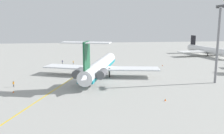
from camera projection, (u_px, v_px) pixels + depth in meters
ground at (74, 78)px, 78.47m from camera, size 286.38×286.38×0.00m
main_jetliner at (99, 66)px, 79.93m from camera, size 43.51×39.04×12.94m
airliner_far_left at (209, 50)px, 130.56m from camera, size 34.73×34.47×10.38m
ground_crew_near_nose at (62, 61)px, 106.46m from camera, size 0.27×0.38×1.69m
ground_crew_near_tail at (73, 62)px, 104.37m from camera, size 0.41×0.29×1.78m
ground_crew_portside at (13, 83)px, 67.73m from camera, size 0.27×0.40×1.69m
safety_cone_nose at (162, 65)px, 101.04m from camera, size 0.40×0.40×0.55m
safety_cone_wingtip at (165, 100)px, 55.88m from camera, size 0.40×0.40×0.55m
safety_cone_tail at (13, 92)px, 62.47m from camera, size 0.40×0.40×0.55m
taxiway_centreline at (74, 77)px, 80.64m from camera, size 92.15×29.84×0.01m
light_mast at (218, 41)px, 70.53m from camera, size 4.00×0.70×22.67m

